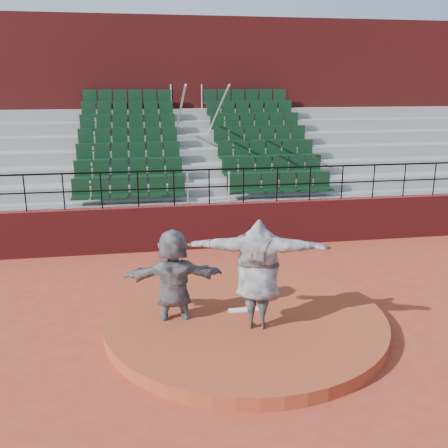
% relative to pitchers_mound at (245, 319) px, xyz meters
% --- Properties ---
extents(ground, '(90.00, 90.00, 0.00)m').
position_rel_pitchers_mound_xyz_m(ground, '(0.00, 0.00, -0.12)').
color(ground, '#A83C25').
rests_on(ground, ground).
extents(pitchers_mound, '(5.50, 5.50, 0.25)m').
position_rel_pitchers_mound_xyz_m(pitchers_mound, '(0.00, 0.00, 0.00)').
color(pitchers_mound, '#A24024').
rests_on(pitchers_mound, ground).
extents(pitching_rubber, '(0.60, 0.15, 0.03)m').
position_rel_pitchers_mound_xyz_m(pitching_rubber, '(0.00, 0.15, 0.14)').
color(pitching_rubber, white).
rests_on(pitching_rubber, pitchers_mound).
extents(boundary_wall, '(24.00, 0.30, 1.30)m').
position_rel_pitchers_mound_xyz_m(boundary_wall, '(0.00, 5.00, 0.53)').
color(boundary_wall, maroon).
rests_on(boundary_wall, ground).
extents(wall_railing, '(24.04, 0.05, 1.03)m').
position_rel_pitchers_mound_xyz_m(wall_railing, '(0.00, 5.00, 1.90)').
color(wall_railing, black).
rests_on(wall_railing, boundary_wall).
extents(seating_deck, '(24.00, 5.97, 4.63)m').
position_rel_pitchers_mound_xyz_m(seating_deck, '(0.00, 8.65, 1.32)').
color(seating_deck, gray).
rests_on(seating_deck, ground).
extents(press_box_facade, '(24.00, 3.00, 7.10)m').
position_rel_pitchers_mound_xyz_m(press_box_facade, '(0.00, 12.60, 3.43)').
color(press_box_facade, maroon).
rests_on(press_box_facade, ground).
extents(pitcher, '(2.65, 1.32, 2.08)m').
position_rel_pitchers_mound_xyz_m(pitcher, '(0.11, -0.52, 1.16)').
color(pitcher, black).
rests_on(pitcher, pitchers_mound).
extents(fielder, '(1.93, 0.72, 2.04)m').
position_rel_pitchers_mound_xyz_m(fielder, '(-1.39, 0.06, 0.90)').
color(fielder, black).
rests_on(fielder, ground).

